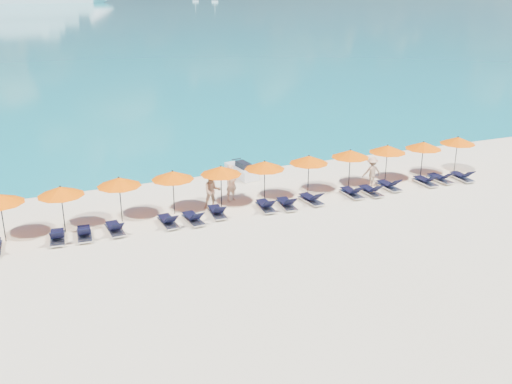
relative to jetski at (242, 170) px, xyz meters
name	(u,v)px	position (x,y,z in m)	size (l,w,h in m)	color
ground	(282,237)	(-1.66, -9.01, -0.38)	(1400.00, 1400.00, 0.00)	beige
sea	(9,1)	(-1.66, 650.99, -0.38)	(1600.00, 1300.00, 0.01)	#1FA9B2
sailboat_near	(215,1)	(177.69, 510.47, 0.78)	(6.15, 2.05, 11.27)	silver
sailboat_far	(195,1)	(164.86, 530.28, 0.68)	(5.63, 1.88, 10.32)	silver
jetski	(242,170)	(0.00, 0.00, 0.00)	(1.26, 2.69, 0.92)	silver
beachgoer_a	(231,183)	(-2.04, -3.61, 0.61)	(0.72, 0.47, 1.98)	#D4A985
beachgoer_b	(212,191)	(-3.34, -4.27, 0.54)	(0.89, 0.52, 1.84)	#D4A985
beachgoer_c	(372,172)	(6.12, -4.54, 0.47)	(1.10, 0.51, 1.71)	#D4A985
umbrella_2	(61,191)	(-10.59, -4.53, 1.64)	(2.10, 2.10, 2.28)	black
umbrella_3	(119,182)	(-7.93, -4.24, 1.64)	(2.10, 2.10, 2.28)	black
umbrella_4	(173,175)	(-5.34, -4.27, 1.64)	(2.10, 2.10, 2.28)	black
umbrella_5	(221,170)	(-2.90, -4.44, 1.64)	(2.10, 2.10, 2.28)	black
umbrella_6	(265,165)	(-0.51, -4.47, 1.64)	(2.10, 2.10, 2.28)	black
umbrella_7	(309,160)	(2.08, -4.47, 1.64)	(2.10, 2.10, 2.28)	black
umbrella_8	(350,154)	(4.74, -4.35, 1.64)	(2.10, 2.10, 2.28)	black
umbrella_9	(387,149)	(7.23, -4.32, 1.64)	(2.10, 2.10, 2.28)	black
umbrella_10	(423,145)	(9.61, -4.50, 1.64)	(2.10, 2.10, 2.28)	black
umbrella_11	(458,140)	(12.27, -4.37, 1.64)	(2.10, 2.10, 2.28)	black
lounger_3	(57,237)	(-11.02, -5.48, -0.15)	(0.79, 1.75, 0.66)	silver
lounger_4	(84,233)	(-9.87, -5.57, -0.15)	(0.75, 1.74, 0.66)	silver
lounger_5	(115,228)	(-8.49, -5.53, -0.15)	(0.71, 1.73, 0.66)	silver
lounger_6	(168,221)	(-6.02, -5.64, -0.15)	(0.71, 1.73, 0.66)	silver
lounger_7	(193,218)	(-4.83, -5.77, -0.15)	(0.75, 1.74, 0.66)	silver
lounger_8	(217,212)	(-3.49, -5.42, -0.15)	(0.76, 1.74, 0.66)	silver
lounger_9	(266,206)	(-0.95, -5.60, -0.15)	(0.78, 1.75, 0.66)	silver
lounger_10	(287,204)	(0.16, -5.75, -0.15)	(0.79, 1.75, 0.66)	silver
lounger_11	(311,199)	(1.65, -5.63, -0.15)	(0.77, 1.75, 0.66)	silver
lounger_12	(352,192)	(4.16, -5.60, -0.15)	(0.64, 1.71, 0.66)	silver
lounger_13	(371,191)	(5.27, -5.77, -0.15)	(0.64, 1.71, 0.66)	silver
lounger_14	(389,185)	(6.71, -5.41, -0.15)	(0.67, 1.72, 0.66)	silver
lounger_15	(426,181)	(9.11, -5.59, -0.15)	(0.63, 1.70, 0.66)	silver
lounger_16	(440,178)	(10.23, -5.52, -0.15)	(0.74, 1.74, 0.66)	silver
lounger_17	(462,176)	(11.61, -5.76, -0.15)	(0.74, 1.74, 0.66)	silver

